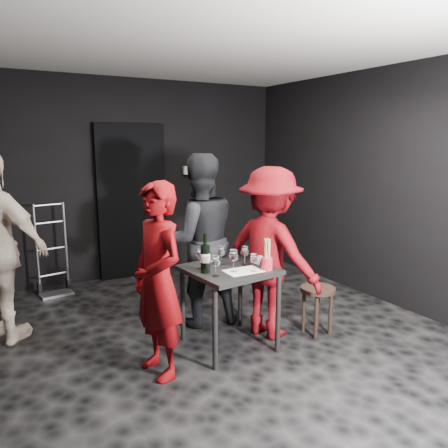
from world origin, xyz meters
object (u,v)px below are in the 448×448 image
server_red (158,276)px  breadstick_cup (267,255)px  tasting_table (229,278)px  stool (318,297)px  woman_black (199,226)px  wine_bottle (205,258)px  hand_truck (54,277)px  man_maroon (270,245)px

server_red → breadstick_cup: 1.00m
tasting_table → stool: size_ratio=1.60×
woman_black → wine_bottle: (-0.26, -0.65, -0.14)m
hand_truck → tasting_table: bearing=-70.7°
man_maroon → breadstick_cup: (-0.22, -0.25, -0.01)m
server_red → breadstick_cup: size_ratio=5.40×
server_red → tasting_table: bearing=92.1°
woman_black → wine_bottle: woman_black is taller
hand_truck → stool: bearing=-58.1°
man_maroon → breadstick_cup: man_maroon is taller
hand_truck → server_red: (0.44, -2.43, 0.62)m
breadstick_cup → hand_truck: bearing=119.7°
tasting_table → server_red: size_ratio=0.45×
woman_black → breadstick_cup: woman_black is taller
hand_truck → stool: 3.24m
tasting_table → wine_bottle: (-0.25, -0.02, 0.23)m
man_maroon → wine_bottle: man_maroon is taller
stool → breadstick_cup: (-0.63, -0.03, 0.52)m
server_red → woman_black: size_ratio=0.81×
woman_black → man_maroon: (0.46, -0.60, -0.13)m
stool → woman_black: bearing=136.8°
server_red → wine_bottle: bearing=95.1°
server_red → man_maroon: (1.21, 0.17, 0.07)m
man_maroon → tasting_table: bearing=74.4°
stool → breadstick_cup: 0.82m
tasting_table → server_red: (-0.73, -0.14, 0.18)m
hand_truck → wine_bottle: 2.58m
hand_truck → man_maroon: man_maroon is taller
woman_black → server_red: bearing=57.2°
server_red → wine_bottle: server_red is taller
stool → man_maroon: (-0.42, 0.22, 0.52)m
hand_truck → woman_black: (1.19, -1.66, 0.81)m
stool → man_maroon: size_ratio=0.26×
man_maroon → wine_bottle: (-0.73, -0.05, -0.02)m
wine_bottle → breadstick_cup: size_ratio=1.12×
tasting_table → breadstick_cup: size_ratio=2.44×
tasting_table → stool: (0.89, -0.19, -0.28)m
server_red → breadstick_cup: (0.99, -0.08, 0.06)m
breadstick_cup → wine_bottle: bearing=158.5°
breadstick_cup → stool: bearing=2.5°
tasting_table → man_maroon: 0.54m
hand_truck → woman_black: size_ratio=0.55×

